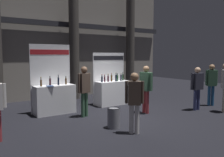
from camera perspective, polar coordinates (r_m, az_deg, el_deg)
name	(u,v)px	position (r m, az deg, el deg)	size (l,w,h in m)	color
ground_plane	(122,115)	(8.59, 2.42, -8.69)	(24.00, 24.00, 0.00)	black
hall_colonnade	(68,33)	(12.36, -10.45, 10.74)	(11.74, 1.16, 6.60)	gray
exhibitor_booth_0	(54,96)	(8.91, -13.79, -4.16)	(1.51, 0.72, 2.52)	white
exhibitor_booth_1	(113,91)	(10.24, 0.13, -2.97)	(1.60, 0.66, 2.24)	white
trash_bin	(114,118)	(6.99, 0.41, -9.45)	(0.37, 0.37, 0.60)	slate
visitor_1	(84,87)	(8.17, -6.69, -2.07)	(0.53, 0.30, 1.74)	#33563D
visitor_3	(211,81)	(10.77, 22.82, -0.59)	(0.45, 0.39, 1.75)	navy
visitor_4	(197,84)	(9.70, 19.81, -1.31)	(0.64, 0.24, 1.67)	navy
visitor_5	(134,98)	(6.37, 5.41, -4.65)	(0.42, 0.40, 1.66)	silver
visitor_6	(146,84)	(8.72, 8.17, -1.43)	(0.29, 0.62, 1.74)	maroon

